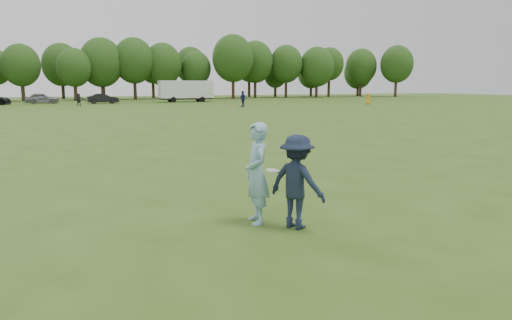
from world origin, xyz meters
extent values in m
plane|color=#324E16|center=(0.00, 0.00, 0.00)|extent=(200.00, 200.00, 0.00)
imported|color=#7FADC5|center=(0.04, -0.35, 0.97)|extent=(0.54, 0.76, 1.94)
imported|color=#182236|center=(0.61, -0.91, 0.87)|extent=(1.13, 1.30, 1.74)
imported|color=navy|center=(16.29, 42.90, 0.94)|extent=(0.66, 1.17, 1.89)
imported|color=orange|center=(33.63, 42.06, 0.76)|extent=(0.88, 0.75, 1.52)
imported|color=#262626|center=(-1.69, 52.93, 0.78)|extent=(1.50, 1.02, 1.55)
imported|color=slate|center=(-6.19, 61.35, 0.74)|extent=(4.33, 1.76, 1.47)
imported|color=black|center=(1.59, 58.83, 0.69)|extent=(4.27, 1.79, 1.37)
cone|color=#FF420D|center=(15.36, 44.58, 0.15)|extent=(0.28, 0.28, 0.30)
cylinder|color=white|center=(0.28, -0.57, 1.04)|extent=(0.30, 0.30, 0.06)
cube|color=white|center=(13.71, 60.27, 1.90)|extent=(8.00, 2.50, 2.60)
cube|color=black|center=(13.71, 60.27, 0.50)|extent=(7.60, 2.30, 0.25)
cylinder|color=black|center=(11.51, 59.02, 0.40)|extent=(0.80, 0.25, 0.80)
cylinder|color=black|center=(11.51, 61.52, 0.40)|extent=(0.80, 0.25, 0.80)
cylinder|color=black|center=(15.91, 59.02, 0.40)|extent=(0.80, 0.25, 0.80)
cylinder|color=black|center=(15.91, 61.52, 0.40)|extent=(0.80, 0.25, 0.80)
cube|color=#333333|center=(9.31, 60.27, 0.55)|extent=(1.20, 0.15, 0.12)
cylinder|color=#332114|center=(-9.32, 72.95, 1.57)|extent=(0.56, 0.56, 3.14)
ellipsoid|color=#213C14|center=(-9.32, 72.95, 5.60)|extent=(5.78, 5.78, 6.64)
cylinder|color=#332114|center=(-1.61, 72.69, 1.51)|extent=(0.56, 0.56, 3.01)
ellipsoid|color=#213C14|center=(-1.61, 72.69, 5.34)|extent=(5.46, 5.46, 6.28)
cylinder|color=#332114|center=(2.83, 75.07, 1.61)|extent=(0.56, 0.56, 3.23)
ellipsoid|color=#213C14|center=(2.83, 75.07, 6.32)|extent=(7.29, 7.29, 8.38)
cylinder|color=#332114|center=(8.24, 74.97, 1.88)|extent=(0.56, 0.56, 3.77)
ellipsoid|color=#213C14|center=(8.24, 74.97, 6.72)|extent=(6.95, 6.95, 8.00)
cylinder|color=#332114|center=(13.38, 75.56, 1.66)|extent=(0.56, 0.56, 3.33)
ellipsoid|color=#213C14|center=(13.38, 75.56, 6.18)|extent=(6.71, 6.71, 7.71)
cylinder|color=#332114|center=(19.58, 75.81, 1.61)|extent=(0.56, 0.56, 3.22)
ellipsoid|color=#213C14|center=(19.58, 75.81, 5.57)|extent=(5.54, 5.54, 6.37)
cylinder|color=#332114|center=(25.83, 72.87, 2.08)|extent=(0.56, 0.56, 4.15)
ellipsoid|color=#213C14|center=(25.83, 72.87, 7.38)|extent=(7.59, 7.59, 8.73)
cylinder|color=#332114|center=(31.73, 76.39, 1.97)|extent=(0.56, 0.56, 3.95)
ellipsoid|color=#213C14|center=(31.73, 76.39, 6.99)|extent=(7.16, 7.16, 8.24)
cylinder|color=#332114|center=(37.86, 75.01, 1.95)|extent=(0.56, 0.56, 3.90)
ellipsoid|color=#213C14|center=(37.86, 75.01, 6.66)|extent=(6.49, 6.49, 7.46)
cylinder|color=#332114|center=(44.17, 73.78, 1.58)|extent=(0.56, 0.56, 3.16)
ellipsoid|color=#213C14|center=(44.17, 73.78, 6.13)|extent=(6.99, 6.99, 8.04)
cylinder|color=#332114|center=(48.56, 76.19, 2.15)|extent=(0.56, 0.56, 4.29)
ellipsoid|color=#213C14|center=(48.56, 76.19, 6.85)|extent=(6.02, 6.02, 6.93)
cylinder|color=#332114|center=(57.70, 77.76, 1.84)|extent=(0.56, 0.56, 3.68)
ellipsoid|color=#213C14|center=(57.70, 77.76, 6.56)|extent=(6.78, 6.78, 7.80)
cylinder|color=#332114|center=(62.77, 72.10, 1.98)|extent=(0.56, 0.56, 3.96)
ellipsoid|color=#213C14|center=(62.77, 72.10, 6.91)|extent=(6.93, 6.93, 7.96)
cylinder|color=#332114|center=(-3.49, 83.39, 1.64)|extent=(0.56, 0.56, 3.28)
ellipsoid|color=#213C14|center=(-3.49, 83.39, 6.16)|extent=(6.78, 6.78, 7.79)
cylinder|color=#332114|center=(3.45, 81.85, 1.56)|extent=(0.56, 0.56, 3.11)
ellipsoid|color=#213C14|center=(3.45, 81.85, 5.38)|extent=(5.34, 5.34, 6.14)
cylinder|color=#332114|center=(12.88, 83.26, 1.75)|extent=(0.56, 0.56, 3.50)
ellipsoid|color=#213C14|center=(12.88, 83.26, 5.55)|extent=(4.82, 4.82, 5.54)
cylinder|color=#332114|center=(20.66, 83.86, 1.90)|extent=(0.56, 0.56, 3.80)
ellipsoid|color=#213C14|center=(20.66, 83.86, 6.49)|extent=(6.34, 6.34, 7.29)
cylinder|color=#332114|center=(32.72, 82.11, 1.92)|extent=(0.56, 0.56, 3.84)
ellipsoid|color=#213C14|center=(32.72, 82.11, 6.01)|extent=(5.09, 5.09, 5.86)
cylinder|color=#332114|center=(38.25, 80.94, 1.29)|extent=(0.56, 0.56, 2.58)
ellipsoid|color=#213C14|center=(38.25, 80.94, 4.64)|extent=(4.86, 4.86, 5.59)
cylinder|color=#332114|center=(47.73, 82.38, 1.31)|extent=(0.56, 0.56, 2.62)
ellipsoid|color=#213C14|center=(47.73, 82.38, 5.22)|extent=(6.11, 6.11, 7.02)
cylinder|color=#332114|center=(59.29, 81.05, 1.27)|extent=(0.56, 0.56, 2.54)
ellipsoid|color=#213C14|center=(59.29, 81.05, 5.29)|extent=(6.47, 6.47, 7.44)
camera|label=1|loc=(-3.24, -8.20, 2.64)|focal=32.00mm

